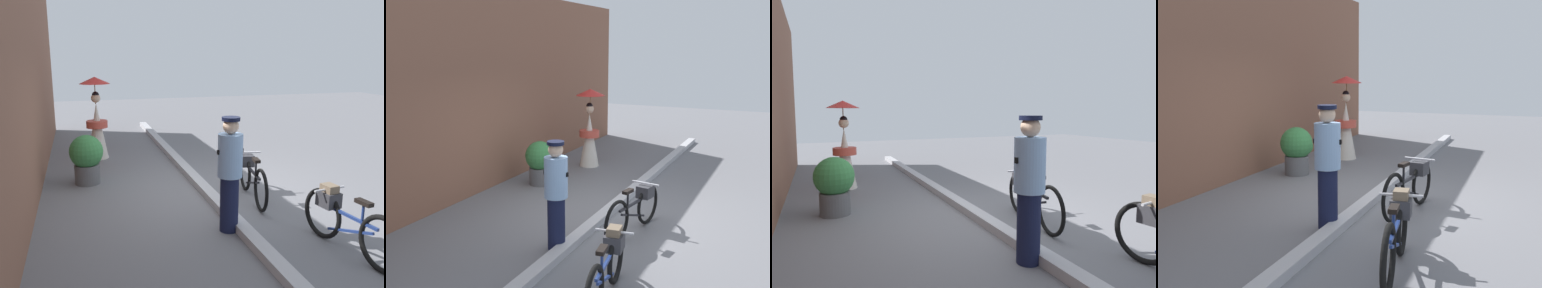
% 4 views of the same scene
% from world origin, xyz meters
% --- Properties ---
extents(ground_plane, '(30.00, 30.00, 0.00)m').
position_xyz_m(ground_plane, '(0.00, 0.00, 0.00)').
color(ground_plane, slate).
extents(building_wall, '(14.00, 0.40, 4.08)m').
position_xyz_m(building_wall, '(0.00, 3.03, 2.04)').
color(building_wall, brown).
rests_on(building_wall, ground_plane).
extents(sidewalk_curb, '(14.00, 0.20, 0.12)m').
position_xyz_m(sidewalk_curb, '(0.00, 0.00, 0.06)').
color(sidewalk_curb, '#B2B2B7').
rests_on(sidewalk_curb, ground_plane).
extents(bicycle_near_officer, '(1.70, 0.48, 0.77)m').
position_xyz_m(bicycle_near_officer, '(-0.50, -0.67, 0.40)').
color(bicycle_near_officer, black).
rests_on(bicycle_near_officer, ground_plane).
extents(bicycle_far_side, '(1.67, 0.48, 0.78)m').
position_xyz_m(bicycle_far_side, '(-2.55, -1.03, 0.41)').
color(bicycle_far_side, black).
rests_on(bicycle_far_side, ground_plane).
extents(person_officer, '(0.34, 0.38, 1.62)m').
position_xyz_m(person_officer, '(-1.60, 0.16, 0.86)').
color(person_officer, '#141938').
rests_on(person_officer, ground_plane).
extents(person_with_parasol, '(0.70, 0.70, 1.91)m').
position_xyz_m(person_with_parasol, '(3.00, 1.70, 0.91)').
color(person_with_parasol, silver).
rests_on(person_with_parasol, ground_plane).
extents(potted_plant_by_door, '(0.65, 0.63, 0.95)m').
position_xyz_m(potted_plant_by_door, '(1.12, 2.00, 0.52)').
color(potted_plant_by_door, '#59595B').
rests_on(potted_plant_by_door, ground_plane).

